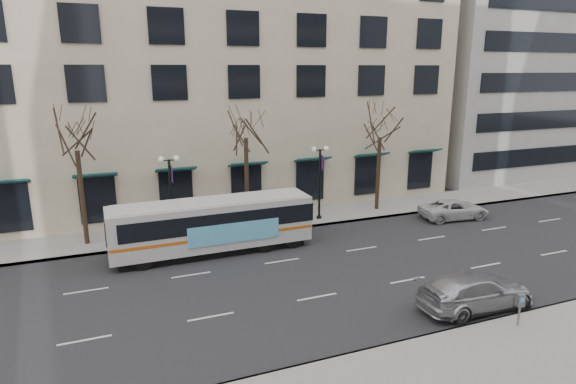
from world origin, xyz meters
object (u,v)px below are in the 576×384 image
tree_far_left (75,134)px  city_bus (214,224)px  lamp_post_right (320,179)px  pay_station (520,303)px  tree_far_mid (246,123)px  lamp_post_left (171,193)px  silver_car (476,291)px  white_pickup (454,209)px  tree_far_right (380,124)px

tree_far_left → city_bus: size_ratio=0.73×
tree_far_left → lamp_post_right: 15.48m
pay_station → lamp_post_right: bearing=109.1°
tree_far_mid → lamp_post_left: tree_far_mid is taller
silver_car → white_pickup: 13.50m
tree_far_left → pay_station: bearing=-45.2°
city_bus → silver_car: (9.21, -10.76, -0.91)m
city_bus → silver_car: city_bus is taller
tree_far_left → white_pickup: size_ratio=1.72×
tree_far_right → silver_car: bearing=-105.1°
tree_far_left → white_pickup: bearing=-8.7°
silver_car → pay_station: silver_car is taller
tree_far_mid → city_bus: (-3.13, -3.80, -5.22)m
tree_far_left → tree_far_right: (20.00, 0.00, -0.28)m
lamp_post_right → pay_station: (1.46, -16.00, -1.81)m
tree_far_right → lamp_post_left: size_ratio=1.55×
tree_far_right → lamp_post_right: tree_far_right is taller
tree_far_left → lamp_post_right: (15.01, -0.60, -3.75)m
tree_far_mid → lamp_post_left: 6.40m
tree_far_right → pay_station: tree_far_right is taller
tree_far_right → city_bus: 14.47m
lamp_post_left → tree_far_left: bearing=173.2°
city_bus → pay_station: city_bus is taller
tree_far_left → pay_station: tree_far_left is taller
tree_far_mid → tree_far_right: bearing=-0.0°
city_bus → white_pickup: (17.16, 0.14, -1.02)m
tree_far_mid → tree_far_right: tree_far_mid is taller
tree_far_left → tree_far_mid: 10.00m
tree_far_right → pay_station: size_ratio=5.94×
lamp_post_right → white_pickup: bearing=-18.7°
tree_far_left → tree_far_mid: bearing=0.0°
lamp_post_left → white_pickup: size_ratio=1.07×
pay_station → lamp_post_left: bearing=139.5°
tree_far_mid → white_pickup: size_ratio=1.76×
tree_far_right → white_pickup: tree_far_right is taller
lamp_post_left → city_bus: bearing=-59.9°
lamp_post_left → lamp_post_right: 10.00m
tree_far_mid → lamp_post_right: bearing=-6.8°
silver_car → pay_station: (0.40, -2.04, 0.35)m
city_bus → lamp_post_left: bearing=119.6°
pay_station → tree_far_mid: bearing=125.1°
white_pickup → pay_station: 14.99m
lamp_post_right → white_pickup: lamp_post_right is taller
pay_station → tree_far_right: bearing=91.8°
lamp_post_right → silver_car: size_ratio=0.97×
silver_car → white_pickup: size_ratio=1.11×
tree_far_mid → lamp_post_right: (5.01, -0.60, -3.96)m
lamp_post_left → city_bus: 3.91m
pay_station → white_pickup: bearing=73.5°
tree_far_right → white_pickup: bearing=-42.2°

